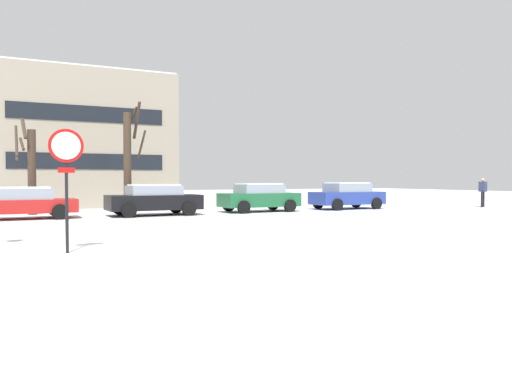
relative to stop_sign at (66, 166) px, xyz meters
The scene contains 11 objects.
ground_plane 3.24m from the stop_sign, 61.48° to the left, with size 120.00×120.00×0.00m, color white.
road_surface 5.90m from the stop_sign, 77.21° to the left, with size 80.00×8.32×0.00m.
stop_sign is the anchor object (origin of this frame).
parked_car_red 10.91m from the stop_sign, 95.22° to the left, with size 4.33×2.23×1.35m.
parked_car_black 11.56m from the stop_sign, 66.87° to the left, with size 4.27×2.24×1.44m.
parked_car_green 14.76m from the stop_sign, 47.08° to the left, with size 4.10×2.11×1.47m.
parked_car_blue 18.92m from the stop_sign, 34.74° to the left, with size 4.23×2.11×1.50m.
pedestrian_crossing 25.65m from the stop_sign, 20.18° to the left, with size 0.54×0.43×1.75m.
tree_far_right 13.44m from the stop_sign, 92.75° to the left, with size 0.91×1.37×4.55m.
tree_far_left 13.43m from the stop_sign, 73.56° to the left, with size 0.98×1.50×5.51m.
building_far_left 22.12m from the stop_sign, 83.74° to the left, with size 10.48×9.55×8.15m.
Camera 1 is at (-2.06, -13.98, 1.65)m, focal length 34.09 mm.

